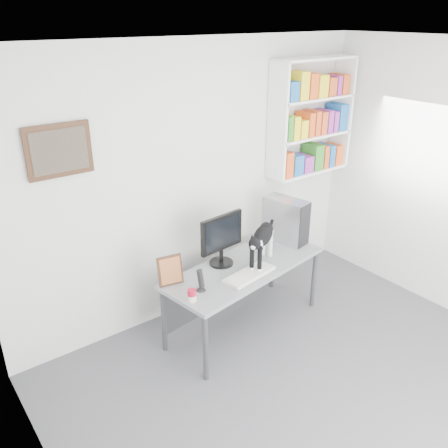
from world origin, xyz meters
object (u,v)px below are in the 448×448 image
object	(u,v)px
desk	(244,296)
cat	(262,245)
leaning_print	(170,270)
speaker	(201,280)
soup_can	(192,295)
bookshelf	(311,117)
keyboard	(249,274)
monitor	(221,240)
pc_tower	(285,220)

from	to	relation	value
desk	cat	size ratio (longest dim) A/B	2.64
desk	leaning_print	world-z (taller)	leaning_print
leaning_print	cat	world-z (taller)	cat
speaker	soup_can	distance (m)	0.18
bookshelf	leaning_print	bearing A→B (deg)	-170.05
speaker	soup_can	bearing A→B (deg)	178.08
bookshelf	keyboard	xyz separation A→B (m)	(-1.41, -0.68, -1.14)
bookshelf	soup_can	size ratio (longest dim) A/B	11.60
soup_can	cat	size ratio (longest dim) A/B	0.17
leaning_print	cat	xyz separation A→B (m)	(0.88, -0.21, 0.06)
monitor	desk	bearing A→B (deg)	-52.00
bookshelf	pc_tower	size ratio (longest dim) A/B	2.70
speaker	leaning_print	xyz separation A→B (m)	(-0.15, 0.25, 0.03)
monitor	soup_can	bearing A→B (deg)	-153.28
leaning_print	bookshelf	bearing A→B (deg)	21.07
pc_tower	speaker	world-z (taller)	pc_tower
bookshelf	keyboard	size ratio (longest dim) A/B	2.38
monitor	keyboard	world-z (taller)	monitor
bookshelf	speaker	xyz separation A→B (m)	(-1.90, -0.61, -1.06)
bookshelf	leaning_print	xyz separation A→B (m)	(-2.04, -0.36, -1.02)
monitor	cat	world-z (taller)	monitor
bookshelf	speaker	size ratio (longest dim) A/B	6.00
bookshelf	cat	xyz separation A→B (m)	(-1.16, -0.57, -0.97)
desk	leaning_print	size ratio (longest dim) A/B	6.02
pc_tower	soup_can	xyz separation A→B (m)	(-1.41, -0.38, -0.18)
keyboard	leaning_print	bearing A→B (deg)	143.98
speaker	cat	world-z (taller)	cat
pc_tower	soup_can	distance (m)	1.47
monitor	soup_can	distance (m)	0.71
pc_tower	cat	xyz separation A→B (m)	(-0.53, -0.24, -0.04)
pc_tower	speaker	xyz separation A→B (m)	(-1.26, -0.28, -0.13)
bookshelf	desk	bearing A→B (deg)	-159.05
desk	monitor	size ratio (longest dim) A/B	3.24
desk	pc_tower	world-z (taller)	pc_tower
pc_tower	cat	bearing A→B (deg)	-167.51
bookshelf	pc_tower	distance (m)	1.17
desk	monitor	xyz separation A→B (m)	(-0.16, 0.16, 0.60)
cat	bookshelf	bearing A→B (deg)	-7.21
speaker	desk	bearing A→B (deg)	-22.53
bookshelf	monitor	bearing A→B (deg)	-167.01
monitor	speaker	bearing A→B (deg)	-152.89
desk	monitor	world-z (taller)	monitor
leaning_print	desk	bearing A→B (deg)	-0.16
soup_can	cat	xyz separation A→B (m)	(0.88, 0.14, 0.14)
speaker	leaning_print	bearing A→B (deg)	86.84
desk	speaker	world-z (taller)	speaker
bookshelf	pc_tower	xyz separation A→B (m)	(-0.63, -0.33, -0.93)
desk	speaker	xyz separation A→B (m)	(-0.58, -0.11, 0.45)
desk	speaker	size ratio (longest dim) A/B	8.03
bookshelf	monitor	size ratio (longest dim) A/B	2.42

